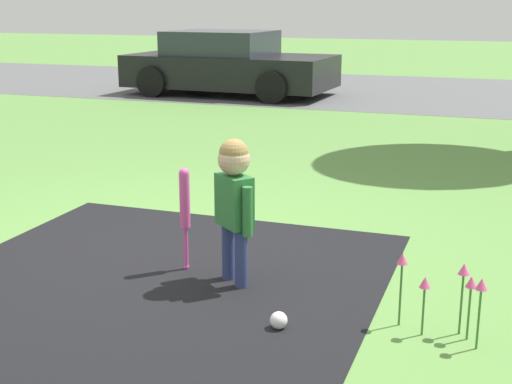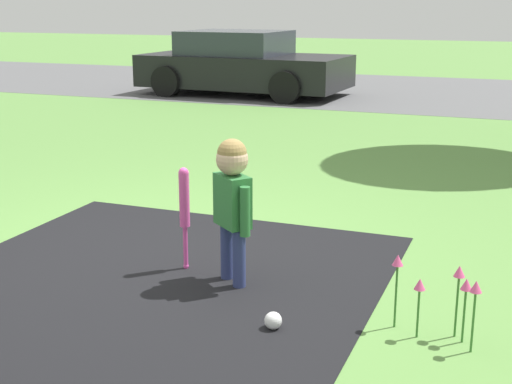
# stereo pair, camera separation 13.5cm
# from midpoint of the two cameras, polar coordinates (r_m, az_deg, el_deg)

# --- Properties ---
(ground_plane) EXTENTS (60.00, 60.00, 0.00)m
(ground_plane) POSITION_cam_midpoint_polar(r_m,az_deg,el_deg) (5.08, -7.18, -4.96)
(ground_plane) COLOR #5B8C42
(street_strip) EXTENTS (40.00, 6.00, 0.01)m
(street_strip) POSITION_cam_midpoint_polar(r_m,az_deg,el_deg) (14.56, 12.10, 7.88)
(street_strip) COLOR #59595B
(street_strip) RESTS_ON ground
(child) EXTENTS (0.31, 0.27, 0.93)m
(child) POSITION_cam_midpoint_polar(r_m,az_deg,el_deg) (4.36, -1.02, 0.08)
(child) COLOR navy
(child) RESTS_ON ground
(baseball_bat) EXTENTS (0.07, 0.07, 0.69)m
(baseball_bat) POSITION_cam_midpoint_polar(r_m,az_deg,el_deg) (4.65, -4.92, -0.95)
(baseball_bat) COLOR #E54CA5
(baseball_bat) RESTS_ON ground
(sports_ball) EXTENTS (0.10, 0.10, 0.10)m
(sports_ball) POSITION_cam_midpoint_polar(r_m,az_deg,el_deg) (3.93, 2.38, -10.25)
(sports_ball) COLOR white
(sports_ball) RESTS_ON ground
(parked_car) EXTENTS (3.92, 2.14, 1.19)m
(parked_car) POSITION_cam_midpoint_polar(r_m,az_deg,el_deg) (13.74, -0.80, 10.16)
(parked_car) COLOR black
(parked_car) RESTS_ON ground
(flower_bed) EXTENTS (0.48, 0.21, 0.42)m
(flower_bed) POSITION_cam_midpoint_polar(r_m,az_deg,el_deg) (3.85, 15.70, -7.02)
(flower_bed) COLOR #38702D
(flower_bed) RESTS_ON ground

